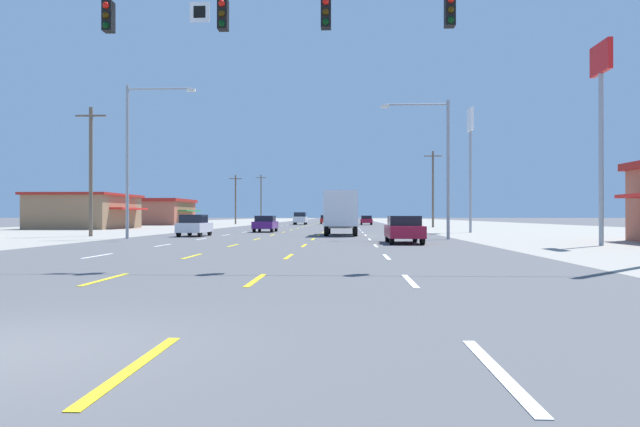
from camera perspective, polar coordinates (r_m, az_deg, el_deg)
ground_plane at (r=72.14m, az=-0.41°, el=-1.37°), size 572.00×572.00×0.00m
lot_apron_left at (r=77.49m, az=-19.01°, el=-1.28°), size 28.00×440.00×0.01m
lot_apron_right at (r=75.02m, az=18.83°, el=-1.31°), size 28.00×440.00×0.01m
lane_markings at (r=110.60m, az=0.65°, el=-0.96°), size 10.64×227.60×0.01m
signal_span_wire at (r=18.04m, az=-9.98°, el=12.75°), size 25.56×0.53×9.22m
sedan_far_right_nearest at (r=30.89m, az=8.33°, el=-1.54°), size 1.80×4.50×1.46m
hatchback_far_left_near at (r=41.70m, az=-12.35°, el=-1.15°), size 1.72×3.90×1.54m
box_truck_inner_right_mid at (r=42.95m, az=2.11°, el=0.28°), size 2.40×7.20×3.23m
sedan_inner_left_midfar at (r=51.60m, az=-5.43°, el=-1.00°), size 1.80×4.50×1.46m
sedan_far_right_far at (r=90.61m, az=4.62°, el=-0.65°), size 1.80×4.50×1.46m
suv_inner_left_farther at (r=92.14m, az=-1.97°, el=-0.48°), size 1.98×4.90×1.98m
hatchback_center_turn_farthest at (r=99.70m, az=0.55°, el=-0.60°), size 1.72×3.90×1.54m
hatchback_inner_right_distant_a at (r=99.97m, az=2.35°, el=-0.60°), size 1.72×3.90×1.54m
storefront_left_row_1 at (r=70.07m, az=-22.20°, el=0.22°), size 10.42×11.91×3.91m
storefront_left_row_2 at (r=95.52m, az=-16.79°, el=0.16°), size 14.18×12.61×4.08m
pole_sign_right_row_0 at (r=31.72m, az=26.11°, el=10.57°), size 0.24×2.06×9.91m
pole_sign_right_row_1 at (r=51.62m, az=14.70°, el=6.84°), size 0.24×1.60×10.72m
streetlight_left_row_0 at (r=38.68m, az=-17.92°, el=6.09°), size 4.48×0.26×9.80m
streetlight_right_row_0 at (r=36.65m, az=11.85°, el=5.47°), size 4.28×0.26×8.66m
utility_pole_left_row_0 at (r=43.87m, az=-21.78°, el=4.12°), size 2.20×0.26×9.15m
utility_pole_right_row_1 at (r=72.59m, az=11.14°, el=2.53°), size 2.20×0.26×9.46m
utility_pole_left_row_2 at (r=98.80m, az=-8.38°, el=1.48°), size 2.20×0.26×8.35m
utility_pole_left_row_3 at (r=124.28m, az=-5.87°, el=1.57°), size 2.20×0.26×10.23m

